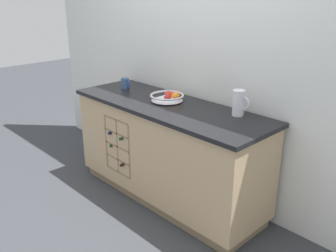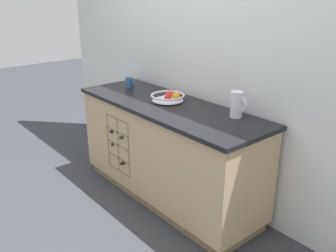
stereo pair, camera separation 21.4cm
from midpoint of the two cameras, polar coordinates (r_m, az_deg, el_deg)
The scene contains 6 objects.
ground_plane at distance 3.55m, azimuth -1.76°, elevation -10.66°, with size 14.00×14.00×0.00m, color #383A3F.
back_wall at distance 3.35m, azimuth 2.80°, elevation 10.79°, with size 4.40×0.06×2.55m, color silver.
kitchen_island at distance 3.34m, azimuth -1.92°, elevation -3.94°, with size 1.91×0.66×0.90m.
fruit_bowl at distance 3.25m, azimuth -1.94°, elevation 4.45°, with size 0.30×0.30×0.09m.
white_pitcher at distance 2.90m, azimuth 8.68°, elevation 3.55°, with size 0.15×0.10×0.20m.
ceramic_mug at distance 3.73m, azimuth -8.16°, elevation 6.49°, with size 0.12×0.08×0.10m.
Camera 1 is at (2.19, -2.11, 1.84)m, focal length 40.00 mm.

